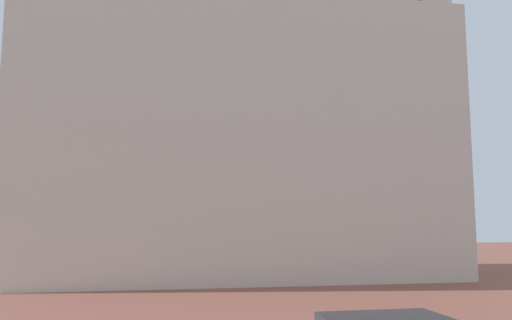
% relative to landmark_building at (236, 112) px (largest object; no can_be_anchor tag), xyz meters
% --- Properties ---
extents(landmark_building, '(25.00, 11.70, 37.65)m').
position_rel_landmark_building_xyz_m(landmark_building, '(0.00, 0.00, 0.00)').
color(landmark_building, beige).
rests_on(landmark_building, ground_plane).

